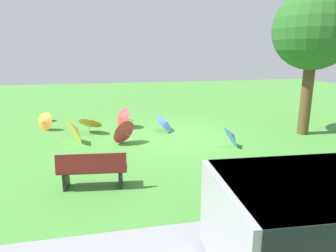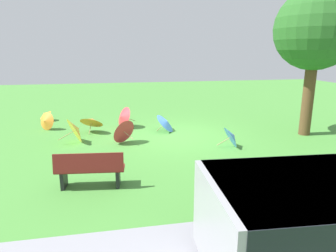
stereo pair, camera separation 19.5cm
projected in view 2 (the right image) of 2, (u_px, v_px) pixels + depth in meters
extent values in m
plane|color=#478C38|center=(175.00, 136.00, 11.48)|extent=(40.00, 40.00, 0.00)
cube|color=black|center=(312.00, 200.00, 3.98)|extent=(2.69, 2.07, 0.55)
cylinder|color=black|center=(234.00, 223.00, 5.02)|extent=(0.77, 0.27, 0.76)
cube|color=maroon|center=(91.00, 169.00, 7.14)|extent=(1.64, 0.62, 0.05)
cube|color=maroon|center=(88.00, 163.00, 6.89)|extent=(1.60, 0.28, 0.45)
cube|color=black|center=(64.00, 178.00, 7.14)|extent=(0.12, 0.41, 0.45)
cube|color=black|center=(118.00, 177.00, 7.25)|extent=(0.12, 0.41, 0.45)
cylinder|color=brown|center=(308.00, 96.00, 11.35)|extent=(0.42, 0.42, 3.05)
sphere|color=#286023|center=(316.00, 29.00, 10.76)|extent=(2.94, 2.94, 2.94)
cylinder|color=tan|center=(161.00, 127.00, 12.16)|extent=(0.33, 0.16, 0.34)
cone|color=#4C8CE5|center=(166.00, 122.00, 12.06)|extent=(1.02, 1.11, 0.75)
sphere|color=tan|center=(168.00, 121.00, 12.04)|extent=(0.06, 0.05, 0.05)
cylinder|color=tan|center=(224.00, 141.00, 10.13)|extent=(0.46, 0.05, 0.28)
cone|color=#4C8CE5|center=(232.00, 136.00, 10.12)|extent=(0.57, 0.80, 0.75)
sphere|color=tan|center=(234.00, 135.00, 10.12)|extent=(0.05, 0.04, 0.05)
cylinder|color=tan|center=(66.00, 135.00, 10.46)|extent=(0.55, 0.23, 0.28)
cone|color=yellow|center=(76.00, 129.00, 10.61)|extent=(0.86, 1.08, 0.94)
sphere|color=tan|center=(79.00, 128.00, 10.64)|extent=(0.06, 0.05, 0.05)
cylinder|color=tan|center=(90.00, 129.00, 11.76)|extent=(0.13, 0.27, 0.41)
cone|color=orange|center=(92.00, 121.00, 11.87)|extent=(1.16, 1.13, 0.65)
sphere|color=tan|center=(92.00, 119.00, 11.90)|extent=(0.05, 0.06, 0.05)
cylinder|color=tan|center=(129.00, 135.00, 10.37)|extent=(0.31, 0.40, 0.19)
cone|color=#D8383F|center=(122.00, 130.00, 10.55)|extent=(1.00, 0.92, 0.90)
sphere|color=tan|center=(121.00, 129.00, 10.59)|extent=(0.06, 0.06, 0.05)
cylinder|color=tan|center=(51.00, 121.00, 12.50)|extent=(0.26, 0.32, 0.12)
cone|color=orange|center=(46.00, 121.00, 12.26)|extent=(0.78, 0.72, 0.75)
sphere|color=tan|center=(44.00, 121.00, 12.19)|extent=(0.06, 0.06, 0.04)
cylinder|color=tan|center=(130.00, 119.00, 12.86)|extent=(0.49, 0.22, 0.23)
cone|color=#D8383F|center=(122.00, 117.00, 12.64)|extent=(0.83, 1.05, 0.92)
sphere|color=tan|center=(120.00, 116.00, 12.59)|extent=(0.06, 0.05, 0.05)
cylinder|color=tan|center=(48.00, 118.00, 13.96)|extent=(0.18, 0.08, 0.27)
cone|color=orange|center=(45.00, 114.00, 13.86)|extent=(0.71, 0.73, 0.42)
sphere|color=tan|center=(44.00, 113.00, 13.83)|extent=(0.06, 0.05, 0.05)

